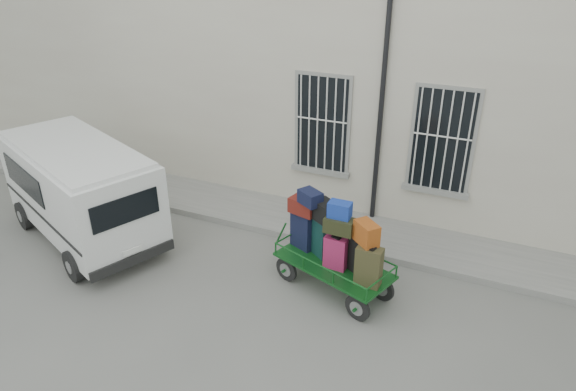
% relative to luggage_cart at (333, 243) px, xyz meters
% --- Properties ---
extents(ground, '(80.00, 80.00, 0.00)m').
position_rel_luggage_cart_xyz_m(ground, '(-0.93, -0.08, -1.01)').
color(ground, slate).
rests_on(ground, ground).
extents(building, '(24.00, 5.15, 6.00)m').
position_rel_luggage_cart_xyz_m(building, '(-0.93, 5.42, 1.99)').
color(building, '#BFB5A3').
rests_on(building, ground).
extents(sidewalk, '(24.00, 1.70, 0.15)m').
position_rel_luggage_cart_xyz_m(sidewalk, '(-0.93, 2.12, -0.94)').
color(sidewalk, slate).
rests_on(sidewalk, ground).
extents(luggage_cart, '(2.65, 1.69, 1.93)m').
position_rel_luggage_cart_xyz_m(luggage_cart, '(0.00, 0.00, 0.00)').
color(luggage_cart, black).
rests_on(luggage_cart, ground).
extents(van, '(4.70, 3.37, 2.20)m').
position_rel_luggage_cart_xyz_m(van, '(-5.67, -0.41, 0.25)').
color(van, white).
rests_on(van, ground).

